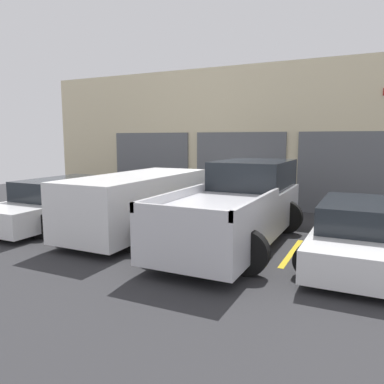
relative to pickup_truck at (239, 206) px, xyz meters
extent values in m
plane|color=#2D2D30|center=(-1.32, 1.52, -0.88)|extent=(28.00, 28.00, 0.00)
cube|color=beige|center=(-1.32, 4.82, 1.61)|extent=(17.08, 0.60, 4.98)
cube|color=#595B60|center=(-5.22, 4.48, 0.46)|extent=(3.30, 0.08, 2.67)
cube|color=#595B60|center=(-1.52, 4.48, 0.46)|extent=(3.30, 0.08, 2.67)
cube|color=#595B60|center=(2.18, 4.48, 0.46)|extent=(3.30, 0.08, 2.67)
cube|color=silver|center=(0.00, -0.32, -0.17)|extent=(1.88, 5.50, 0.95)
cube|color=#1E2328|center=(0.00, 1.19, 0.65)|extent=(1.73, 2.47, 0.70)
cube|color=silver|center=(-0.90, -1.56, 0.39)|extent=(0.08, 3.02, 0.18)
cube|color=silver|center=(0.90, -1.56, 0.39)|extent=(0.08, 3.02, 0.18)
cube|color=silver|center=(0.00, -3.03, 0.39)|extent=(1.88, 0.08, 0.18)
cylinder|color=black|center=(-0.83, 1.38, -0.46)|extent=(0.84, 0.22, 0.84)
cylinder|color=black|center=(0.83, 1.38, -0.46)|extent=(0.84, 0.22, 0.84)
cylinder|color=black|center=(-0.83, -2.03, -0.46)|extent=(0.84, 0.22, 0.84)
cylinder|color=black|center=(0.83, -2.03, -0.46)|extent=(0.84, 0.22, 0.84)
cube|color=white|center=(-5.28, -0.32, -0.43)|extent=(1.77, 4.74, 0.61)
cube|color=#1E2328|center=(-5.28, -0.20, 0.15)|extent=(1.55, 2.61, 0.54)
cylinder|color=black|center=(-6.05, 1.15, -0.56)|extent=(0.64, 0.22, 0.64)
cylinder|color=black|center=(-4.50, 1.15, -0.56)|extent=(0.64, 0.22, 0.64)
cylinder|color=black|center=(-4.50, -1.79, -0.56)|extent=(0.64, 0.22, 0.64)
cube|color=white|center=(-2.64, -0.32, -0.03)|extent=(1.76, 4.63, 1.35)
cube|color=#1E2328|center=(-2.64, 1.94, 0.41)|extent=(1.58, 0.06, 0.28)
cylinder|color=black|center=(-3.41, 1.11, -0.52)|extent=(0.72, 0.22, 0.72)
cylinder|color=black|center=(-1.87, 1.11, -0.52)|extent=(0.72, 0.22, 0.72)
cylinder|color=black|center=(-3.41, -1.76, -0.52)|extent=(0.72, 0.22, 0.72)
cylinder|color=black|center=(-1.87, -1.76, -0.52)|extent=(0.72, 0.22, 0.72)
cube|color=white|center=(2.64, -0.32, -0.46)|extent=(1.70, 4.26, 0.56)
cube|color=#1E2328|center=(2.64, -0.21, 0.07)|extent=(1.50, 2.34, 0.51)
cylinder|color=black|center=(1.90, 1.00, -0.57)|extent=(0.62, 0.22, 0.62)
cylinder|color=black|center=(1.90, -1.64, -0.57)|extent=(0.62, 0.22, 0.62)
cube|color=gold|center=(-6.60, -0.32, -0.88)|extent=(0.12, 2.20, 0.01)
cube|color=gold|center=(-3.96, -0.32, -0.88)|extent=(0.12, 2.20, 0.01)
cube|color=gold|center=(-1.32, -0.32, -0.88)|extent=(0.12, 2.20, 0.01)
cube|color=gold|center=(1.32, -0.32, -0.88)|extent=(0.12, 2.20, 0.01)
camera|label=1|loc=(2.77, -8.30, 1.57)|focal=35.00mm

